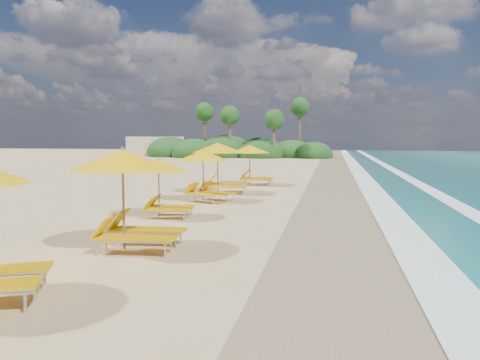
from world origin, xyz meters
The scene contains 10 objects.
ground centered at (0.00, 0.00, 0.00)m, with size 160.00×160.00×0.00m, color tan.
wet_sand centered at (4.00, 0.00, 0.01)m, with size 4.00×160.00×0.01m, color #8E7455.
surf_foam centered at (6.70, 0.00, 0.03)m, with size 4.00×160.00×0.01m.
station_1 centered at (-1.53, -6.40, 1.45)m, with size 2.92×2.74×2.58m.
station_2 centered at (-2.41, -1.73, 1.17)m, with size 2.39×2.24×2.09m.
station_3 centered at (-2.01, 2.54, 1.29)m, with size 3.04×3.04×2.30m.
station_4 centered at (-2.02, 5.59, 1.46)m, with size 3.12×2.99×2.60m.
station_5 centered at (-1.16, 9.87, 1.35)m, with size 2.65×2.46×2.41m.
treeline centered at (-9.94, 45.51, 1.00)m, with size 25.80×8.80×9.74m.
beach_building centered at (-22.00, 48.00, 1.40)m, with size 7.00×5.00×2.80m, color beige.
Camera 1 is at (3.40, -17.37, 2.84)m, focal length 35.31 mm.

